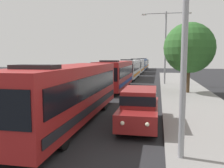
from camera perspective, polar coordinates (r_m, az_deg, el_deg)
The scene contains 11 objects.
bus_lead at distance 12.84m, azimuth -10.05°, elevation -1.73°, with size 2.58×11.93×3.21m.
bus_second_in_line at distance 25.87m, azimuth 0.79°, elevation 2.42°, with size 2.58×10.64×3.21m.
bus_middle at distance 38.80m, azimuth 4.25°, elevation 3.73°, with size 2.58×11.99×3.21m.
bus_fourth_in_line at distance 52.84m, azimuth 6.07°, elevation 4.42°, with size 2.58×11.35×3.21m.
bus_rear at distance 66.34m, azimuth 7.10°, elevation 4.80°, with size 2.58×10.96×3.21m.
bus_tail_end at distance 79.74m, azimuth 7.78°, elevation 5.05°, with size 2.58×11.03×3.21m.
white_suv at distance 12.26m, azimuth 6.65°, elevation -5.17°, with size 1.86×5.08×1.90m.
box_truck_oncoming at distance 81.80m, azimuth 5.53°, elevation 5.13°, with size 2.35×8.27×3.15m.
streetlamp_near at distance 8.12m, azimuth 17.23°, elevation 16.01°, with size 5.51×0.28×7.70m.
streetlamp_mid at distance 30.80m, azimuth 12.72°, elevation 10.15°, with size 5.96×0.28×8.95m.
roadside_tree at distance 23.64m, azimuth 18.03°, elevation 8.24°, with size 4.74×4.74×6.60m.
Camera 1 is at (3.30, 1.91, 3.49)m, focal length 38.11 mm.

